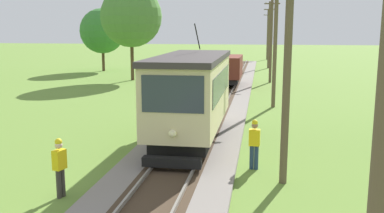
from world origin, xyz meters
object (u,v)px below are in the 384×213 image
Objects in this scene: utility_pole_mid at (275,38)px; tree_left_near at (131,16)px; utility_pole_far at (271,37)px; utility_pole_horizon at (268,34)px; tree_left_far at (102,31)px; gravel_pile at (175,77)px; utility_pole_near_tram at (287,68)px; track_worker at (60,165)px; second_worker at (254,142)px; utility_pole_distant at (269,34)px; red_tram at (192,94)px; freight_car at (227,69)px.

utility_pole_mid is 18.35m from tree_left_near.
utility_pole_far is 0.91× the size of tree_left_near.
utility_pole_horizon is at bearing 90.00° from utility_pole_mid.
gravel_pile is at bearing -46.58° from tree_left_far.
utility_pole_near_tram is 0.86× the size of utility_pole_mid.
utility_pole_near_tram is 27.00m from utility_pole_far.
track_worker reaches higher than gravel_pile.
track_worker is 1.00× the size of second_worker.
utility_pole_distant is at bearing 49.03° from tree_left_near.
utility_pole_near_tram reaches higher than track_worker.
red_tram is 5.85m from utility_pole_near_tram.
tree_left_near is at bearing 115.91° from utility_pole_near_tram.
tree_left_far is at bearing 133.42° from gravel_pile.
utility_pole_far is at bearing -90.00° from utility_pole_horizon.
second_worker is (2.69, -2.95, -1.21)m from red_tram.
track_worker is at bearing -77.39° from tree_left_near.
freight_car is (-0.00, 18.50, -0.64)m from red_tram.
utility_pole_mid reaches higher than utility_pole_far.
second_worker is at bearing -94.38° from utility_pole_mid.
utility_pole_horizon is (0.00, 43.22, -0.30)m from utility_pole_mid.
utility_pole_mid is at bearing -90.00° from utility_pole_horizon.
freight_car is 0.64× the size of utility_pole_distant.
freight_car is 2.91× the size of second_worker.
red_tram is 1.01× the size of utility_pole_mid.
tree_left_near is at bearing 157.40° from freight_car.
second_worker is (-0.95, -25.64, -3.13)m from utility_pole_far.
gravel_pile is 16.00m from tree_left_far.
freight_car is 0.59× the size of tree_left_near.
gravel_pile is at bearing -32.30° from tree_left_near.
utility_pole_far reaches higher than red_tram.
tree_left_near reaches higher than utility_pole_far.
utility_pole_mid is 1.18× the size of tree_left_far.
gravel_pile is (-8.27, 9.92, -3.64)m from utility_pole_mid.
utility_pole_far is 30.02m from utility_pole_horizon.
utility_pole_distant is 2.56× the size of gravel_pile.
gravel_pile is (-4.63, 19.41, -1.50)m from red_tram.
red_tram is 18.51m from freight_car.
utility_pole_mid reaches higher than utility_pole_near_tram.
utility_pole_horizon reaches higher than freight_car.
track_worker is (-6.51, -43.78, -3.17)m from utility_pole_distant.
red_tram is at bearing -89.99° from freight_car.
freight_car is 0.65× the size of utility_pole_far.
freight_car is 21.63m from second_worker.
utility_pole_mid is (3.65, -9.01, 2.77)m from freight_car.
track_worker is at bearing -161.54° from utility_pole_near_tram.
utility_pole_mid reaches higher than second_worker.
red_tram is 37.53m from utility_pole_distant.
tree_left_near reaches higher than utility_pole_mid.
gravel_pile is (-8.27, -3.28, -3.42)m from utility_pole_far.
gravel_pile is (-8.27, 23.72, -3.03)m from utility_pole_near_tram.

